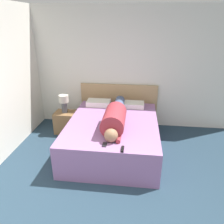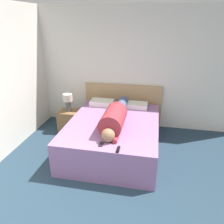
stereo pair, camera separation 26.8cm
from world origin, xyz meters
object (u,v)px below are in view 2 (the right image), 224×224
table_lamp (68,100)px  person_lying (115,117)px  tv_remote (118,149)px  pillow_near_headboard (102,103)px  bed (114,135)px  pillow_second (136,105)px  cell_phone (101,144)px  nightstand (70,120)px

table_lamp → person_lying: bearing=-32.0°
tv_remote → pillow_near_headboard: bearing=111.0°
person_lying → pillow_near_headboard: size_ratio=3.38×
bed → pillow_second: bearing=66.5°
pillow_near_headboard → tv_remote: pillow_near_headboard is taller
pillow_near_headboard → bed: bearing=-62.2°
cell_phone → nightstand: bearing=127.7°
table_lamp → nightstand: bearing=-90.0°
nightstand → table_lamp: 0.47m
bed → nightstand: bed is taller
person_lying → tv_remote: (0.19, -0.77, -0.15)m
pillow_second → tv_remote: (-0.09, -1.68, -0.04)m
bed → cell_phone: bearing=-92.0°
pillow_second → tv_remote: pillow_second is taller
bed → tv_remote: tv_remote is taller
person_lying → cell_phone: 0.69m
nightstand → pillow_near_headboard: bearing=14.5°
nightstand → table_lamp: bearing=90.0°
nightstand → cell_phone: (1.08, -1.40, 0.36)m
pillow_near_headboard → pillow_second: 0.73m
table_lamp → pillow_second: table_lamp is taller
bed → person_lying: (0.05, -0.15, 0.45)m
nightstand → pillow_near_headboard: pillow_near_headboard is taller
table_lamp → pillow_near_headboard: bearing=14.5°
pillow_near_headboard → cell_phone: 1.63m
bed → table_lamp: table_lamp is taller
table_lamp → cell_phone: bearing=-52.3°
person_lying → nightstand: bearing=148.0°
bed → table_lamp: bearing=152.5°
bed → cell_phone: size_ratio=15.50×
table_lamp → cell_phone: size_ratio=2.98×
nightstand → bed: bearing=-27.5°
bed → person_lying: 0.48m
pillow_near_headboard → tv_remote: bearing=-69.0°
table_lamp → pillow_near_headboard: size_ratio=0.78×
nightstand → tv_remote: size_ratio=3.06×
tv_remote → nightstand: bearing=132.1°
person_lying → bed: bearing=110.0°
bed → pillow_near_headboard: (-0.40, 0.76, 0.35)m
person_lying → cell_phone: size_ratio=12.95×
nightstand → table_lamp: size_ratio=1.18×
bed → pillow_second: 0.90m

